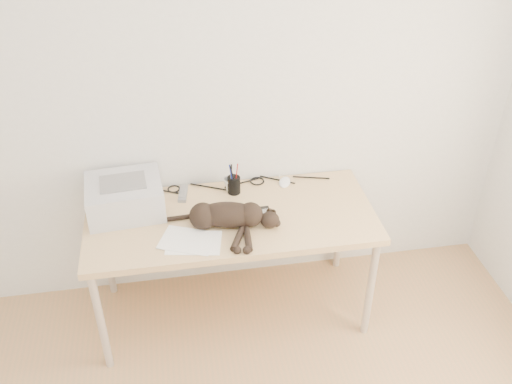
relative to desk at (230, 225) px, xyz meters
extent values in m
plane|color=silver|center=(0.00, 0.27, 0.69)|extent=(3.50, 0.00, 3.50)
cube|color=tan|center=(0.00, -0.09, 0.11)|extent=(1.60, 0.70, 0.04)
cylinder|color=silver|center=(-0.75, -0.39, -0.26)|extent=(0.04, 0.04, 0.70)
cylinder|color=silver|center=(0.75, -0.39, -0.26)|extent=(0.04, 0.04, 0.70)
cylinder|color=silver|center=(-0.75, 0.21, -0.26)|extent=(0.04, 0.04, 0.70)
cylinder|color=silver|center=(0.75, 0.21, -0.26)|extent=(0.04, 0.04, 0.70)
cube|color=tan|center=(0.00, 0.24, -0.21)|extent=(1.48, 0.02, 0.60)
cube|color=#B7B7BC|center=(-0.57, 0.06, 0.23)|extent=(0.44, 0.38, 0.18)
cube|color=black|center=(-0.57, 0.06, 0.23)|extent=(0.35, 0.05, 0.11)
cube|color=slate|center=(-0.57, 0.06, 0.32)|extent=(0.26, 0.19, 0.01)
cube|color=white|center=(-0.22, -0.29, 0.14)|extent=(0.31, 0.25, 0.00)
cube|color=white|center=(-0.25, -0.27, 0.14)|extent=(0.34, 0.29, 0.00)
ellipsoid|color=black|center=(-0.02, -0.17, 0.20)|extent=(0.36, 0.21, 0.14)
sphere|color=black|center=(-0.16, -0.15, 0.20)|extent=(0.15, 0.15, 0.15)
ellipsoid|color=black|center=(0.19, -0.22, 0.18)|extent=(0.12, 0.11, 0.09)
cone|color=black|center=(0.20, -0.18, 0.22)|extent=(0.04, 0.05, 0.05)
cone|color=black|center=(0.22, -0.19, 0.21)|extent=(0.04, 0.05, 0.05)
cylinder|color=black|center=(0.01, -0.31, 0.15)|extent=(0.07, 0.20, 0.04)
cylinder|color=black|center=(0.06, -0.32, 0.15)|extent=(0.07, 0.20, 0.04)
cylinder|color=black|center=(-0.28, -0.07, 0.15)|extent=(0.22, 0.07, 0.03)
imported|color=silver|center=(0.03, 0.16, 0.17)|extent=(0.12, 0.12, 0.08)
cylinder|color=black|center=(0.05, 0.14, 0.19)|extent=(0.08, 0.08, 0.10)
cylinder|color=#990C0C|center=(0.04, 0.14, 0.26)|extent=(0.01, 0.01, 0.14)
cylinder|color=navy|center=(0.06, 0.15, 0.26)|extent=(0.01, 0.01, 0.14)
cylinder|color=black|center=(0.05, 0.13, 0.26)|extent=(0.01, 0.01, 0.14)
cube|color=slate|center=(-0.25, 0.16, 0.14)|extent=(0.07, 0.17, 0.02)
cube|color=black|center=(0.19, -0.14, 0.14)|extent=(0.05, 0.18, 0.02)
ellipsoid|color=white|center=(0.36, 0.19, 0.15)|extent=(0.11, 0.13, 0.04)
camera|label=1|loc=(-0.29, -2.60, 2.04)|focal=40.00mm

